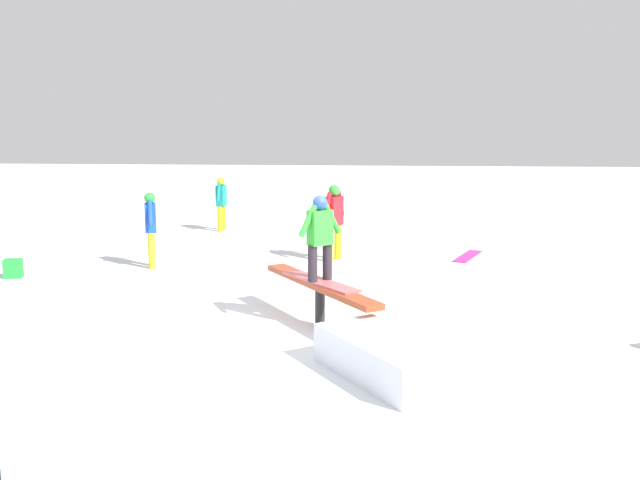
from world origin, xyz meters
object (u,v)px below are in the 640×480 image
object	(u,v)px
loose_snowboard_magenta	(468,256)
backpack_on_snow	(13,268)
bystander_teal	(221,201)
bystander_red	(334,218)
bystander_blue	(151,226)
rail_feature	(320,289)
main_rider_on_rail	(320,242)

from	to	relation	value
loose_snowboard_magenta	backpack_on_snow	xyz separation A→B (m)	(-2.49, 8.47, 0.16)
bystander_teal	loose_snowboard_magenta	distance (m)	6.49
bystander_red	bystander_blue	bearing A→B (deg)	-43.69
bystander_blue	backpack_on_snow	distance (m)	2.56
loose_snowboard_magenta	bystander_blue	bearing A→B (deg)	-54.22
rail_feature	loose_snowboard_magenta	size ratio (longest dim) A/B	1.84
bystander_teal	loose_snowboard_magenta	xyz separation A→B (m)	(-2.87, -5.77, -0.74)
bystander_teal	bystander_red	distance (m)	4.57
bystander_blue	bystander_red	size ratio (longest dim) A/B	0.95
bystander_teal	bystander_red	xyz separation A→B (m)	(-3.43, -3.02, 0.10)
main_rider_on_rail	bystander_red	size ratio (longest dim) A/B	0.89
backpack_on_snow	loose_snowboard_magenta	bearing A→B (deg)	-174.50
bystander_red	backpack_on_snow	world-z (taller)	bystander_red
rail_feature	main_rider_on_rail	bearing A→B (deg)	0.00
backpack_on_snow	rail_feature	bearing A→B (deg)	145.18
rail_feature	bystander_red	xyz separation A→B (m)	(4.49, 0.04, 0.32)
bystander_teal	loose_snowboard_magenta	world-z (taller)	bystander_teal
bystander_teal	backpack_on_snow	bearing A→B (deg)	160.36
main_rider_on_rail	rail_feature	bearing A→B (deg)	0.00
bystander_blue	loose_snowboard_magenta	bearing A→B (deg)	86.56
main_rider_on_rail	bystander_red	distance (m)	4.50
rail_feature	backpack_on_snow	size ratio (longest dim) A/B	7.17
bystander_blue	backpack_on_snow	world-z (taller)	bystander_blue
main_rider_on_rail	backpack_on_snow	xyz separation A→B (m)	(2.56, 5.76, -1.04)
bystander_teal	loose_snowboard_magenta	size ratio (longest dim) A/B	1.02
rail_feature	main_rider_on_rail	world-z (taller)	main_rider_on_rail
bystander_teal	backpack_on_snow	size ratio (longest dim) A/B	3.96
rail_feature	bystander_blue	bearing A→B (deg)	10.23
bystander_blue	bystander_teal	size ratio (longest dim) A/B	1.08
loose_snowboard_magenta	main_rider_on_rail	bearing A→B (deg)	-5.54
bystander_red	main_rider_on_rail	bearing A→B (deg)	32.48
bystander_blue	backpack_on_snow	size ratio (longest dim) A/B	4.27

